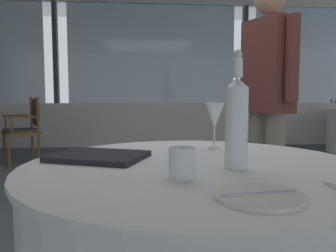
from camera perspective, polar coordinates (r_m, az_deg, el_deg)
The scene contains 10 objects.
ground_plane at distance 2.89m, azimuth 0.65°, elevation -14.79°, with size 15.10×15.10×0.00m, color #4C5156.
window_wall_far at distance 6.57m, azimuth -2.67°, elevation 6.93°, with size 11.61×0.14×3.00m.
side_plate at distance 0.79m, azimuth 15.05°, elevation -11.51°, with size 0.21×0.21×0.01m, color silver.
butter_knife at distance 0.79m, azimuth 15.06°, elevation -11.15°, with size 0.18×0.02×0.00m, color silver.
water_bottle at distance 1.07m, azimuth 11.65°, elevation 0.97°, with size 0.07×0.07×0.37m.
wine_glass at distance 1.44m, azimuth 7.98°, elevation 1.69°, with size 0.09×0.09×0.20m.
water_tumbler at distance 0.94m, azimuth 2.44°, elevation -6.31°, with size 0.07×0.07×0.09m, color white.
menu_book at distance 1.24m, azimuth -11.76°, elevation -5.09°, with size 0.32×0.24×0.02m, color black.
dining_chair_0_0 at distance 5.34m, azimuth -23.00°, elevation 0.26°, with size 0.63×0.65×0.97m.
diner_person_0 at distance 2.47m, azimuth 16.66°, elevation 5.73°, with size 0.32×0.50×1.77m.
Camera 1 is at (-0.27, -2.71, 0.99)m, focal length 35.59 mm.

